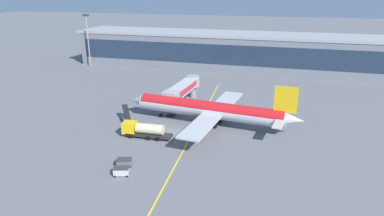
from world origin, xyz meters
TOP-DOWN VIEW (x-y plane):
  - ground_plane at (0.00, 0.00)m, footprint 700.00×700.00m
  - apron_lead_in_line at (4.69, 2.00)m, footprint 5.66×79.84m
  - terminal_building at (18.86, 68.19)m, footprint 161.42×20.32m
  - main_airliner at (7.35, 6.39)m, footprint 42.36×33.73m
  - jet_bridge at (-2.94, 18.57)m, footprint 4.80×20.50m
  - fuel_tanker at (-4.74, -4.55)m, footprint 10.90×3.03m
  - belt_loader at (-12.17, 2.40)m, footprint 4.97×6.46m
  - baggage_cart_0 at (-2.02, -20.37)m, footprint 2.99×2.28m
  - baggage_cart_1 at (-2.99, -17.32)m, footprint 2.99×2.28m
  - apron_light_mast_0 at (-55.39, 56.23)m, footprint 2.80×0.50m

SIDE VIEW (x-z plane):
  - ground_plane at x=0.00m, z-range 0.00..0.00m
  - apron_lead_in_line at x=4.69m, z-range 0.00..0.01m
  - baggage_cart_0 at x=-2.02m, z-range 0.04..1.52m
  - baggage_cart_1 at x=-2.99m, z-range 0.04..1.52m
  - belt_loader at x=-12.17m, z-range -0.75..2.73m
  - fuel_tanker at x=-4.74m, z-range 0.12..3.37m
  - main_airliner at x=7.35m, z-range -1.78..9.35m
  - jet_bridge at x=-2.94m, z-range 1.55..8.04m
  - terminal_building at x=18.86m, z-range 0.02..14.09m
  - apron_light_mast_0 at x=-55.39m, z-range 1.94..22.83m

